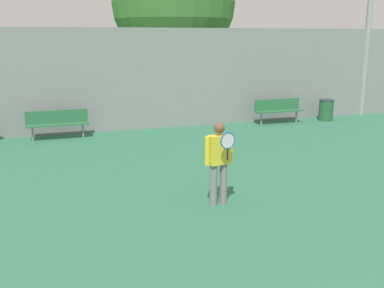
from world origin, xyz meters
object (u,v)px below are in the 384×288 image
bench_courtside_near (278,108)px  bench_adjacent_court (57,121)px  tennis_player (219,159)px  tree_green_tall (174,3)px  trash_bin (326,110)px

bench_courtside_near → bench_adjacent_court: same height
tennis_player → bench_adjacent_court: 7.31m
tennis_player → tree_green_tall: 13.99m
tennis_player → bench_courtside_near: bearing=41.8°
bench_adjacent_court → trash_bin: (9.74, -0.11, -0.15)m
bench_courtside_near → tree_green_tall: 7.73m
tennis_player → bench_courtside_near: tennis_player is taller
bench_adjacent_court → trash_bin: size_ratio=2.35×
bench_courtside_near → trash_bin: bench_courtside_near is taller
bench_courtside_near → tree_green_tall: tree_green_tall is taller
trash_bin → tree_green_tall: size_ratio=0.11×
trash_bin → bench_courtside_near: bearing=176.8°
tennis_player → trash_bin: size_ratio=1.98×
bench_courtside_near → tennis_player: bearing=-127.2°
tennis_player → tree_green_tall: (3.16, 13.11, 3.70)m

